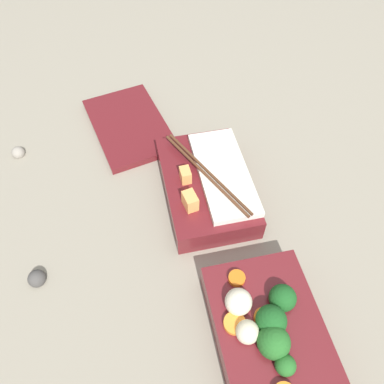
{
  "coord_description": "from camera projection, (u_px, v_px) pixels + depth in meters",
  "views": [
    {
      "loc": [
        -0.24,
        0.13,
        0.54
      ],
      "look_at": [
        0.12,
        0.05,
        0.04
      ],
      "focal_mm": 35.0,
      "sensor_mm": 36.0,
      "label": 1
    }
  ],
  "objects": [
    {
      "name": "bento_tray_vegetable",
      "position": [
        270.0,
        336.0,
        0.49
      ],
      "size": [
        0.22,
        0.14,
        0.08
      ],
      "color": "maroon",
      "rests_on": "ground_plane"
    },
    {
      "name": "pebble_0",
      "position": [
        37.0,
        278.0,
        0.57
      ],
      "size": [
        0.03,
        0.03,
        0.03
      ],
      "primitive_type": "sphere",
      "color": "#474442",
      "rests_on": "ground_plane"
    },
    {
      "name": "pebble_1",
      "position": [
        18.0,
        153.0,
        0.72
      ],
      "size": [
        0.02,
        0.02,
        0.02
      ],
      "primitive_type": "sphere",
      "color": "gray",
      "rests_on": "ground_plane"
    },
    {
      "name": "bento_lid",
      "position": [
        129.0,
        125.0,
        0.77
      ],
      "size": [
        0.24,
        0.18,
        0.01
      ],
      "primitive_type": "cube",
      "rotation": [
        0.0,
        0.0,
        0.21
      ],
      "color": "maroon",
      "rests_on": "ground_plane"
    },
    {
      "name": "ground_plane",
      "position": [
        241.0,
        262.0,
        0.59
      ],
      "size": [
        3.0,
        3.0,
        0.0
      ],
      "primitive_type": "plane",
      "color": "gray"
    },
    {
      "name": "bento_tray_rice",
      "position": [
        208.0,
        185.0,
        0.65
      ],
      "size": [
        0.22,
        0.14,
        0.07
      ],
      "color": "maroon",
      "rests_on": "ground_plane"
    }
  ]
}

